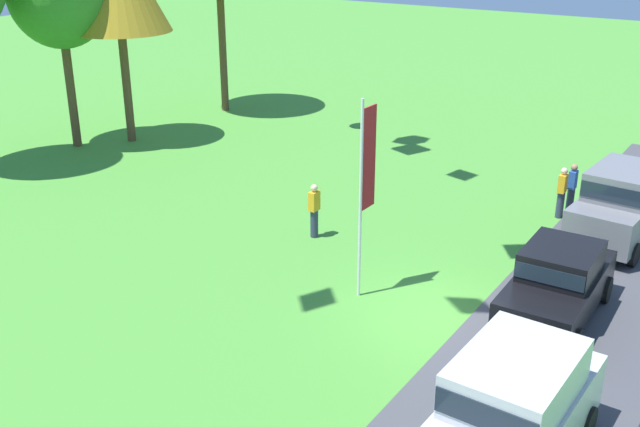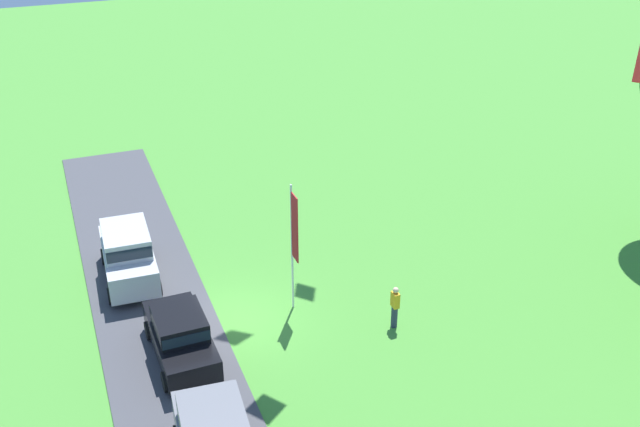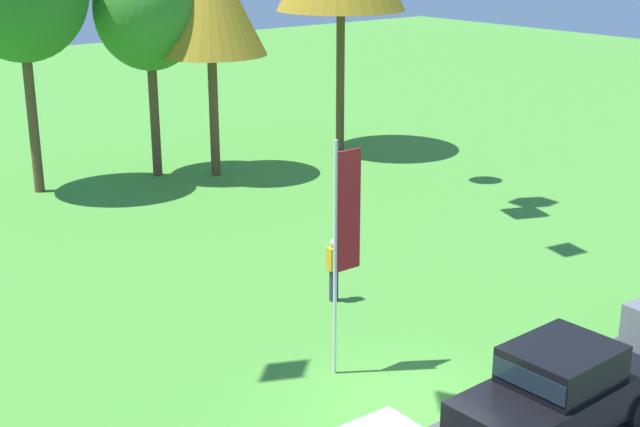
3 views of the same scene
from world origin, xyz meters
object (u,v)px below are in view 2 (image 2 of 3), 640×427
object	(u,v)px
car_sedan_far_end	(180,334)
flag_banner	(294,235)
car_suv_near_entrance	(128,253)
person_on_lawn	(395,307)

from	to	relation	value
car_sedan_far_end	flag_banner	xyz separation A→B (m)	(-1.36, 4.62, 2.27)
car_suv_near_entrance	flag_banner	bearing A→B (deg)	51.49
flag_banner	car_sedan_far_end	bearing A→B (deg)	-73.66
car_suv_near_entrance	car_sedan_far_end	xyz separation A→B (m)	(5.77, 0.92, -0.25)
car_suv_near_entrance	person_on_lawn	world-z (taller)	car_suv_near_entrance
person_on_lawn	flag_banner	size ratio (longest dim) A/B	0.33
car_suv_near_entrance	car_sedan_far_end	distance (m)	5.85
flag_banner	car_suv_near_entrance	bearing A→B (deg)	-128.51
car_suv_near_entrance	flag_banner	world-z (taller)	flag_banner
car_suv_near_entrance	flag_banner	distance (m)	7.37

